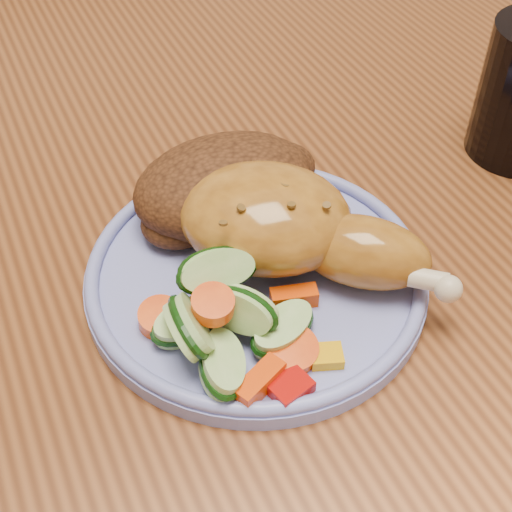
# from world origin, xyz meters

# --- Properties ---
(dining_table) EXTENTS (0.90, 1.40, 0.75)m
(dining_table) POSITION_xyz_m (0.00, 0.00, 0.67)
(dining_table) COLOR brown
(dining_table) RESTS_ON ground
(chair_far) EXTENTS (0.42, 0.42, 0.91)m
(chair_far) POSITION_xyz_m (0.00, 0.63, 0.49)
(chair_far) COLOR #4C2D16
(chair_far) RESTS_ON ground
(plate) EXTENTS (0.24, 0.24, 0.01)m
(plate) POSITION_xyz_m (-0.04, -0.06, 0.76)
(plate) COLOR #757ED1
(plate) RESTS_ON dining_table
(plate_rim) EXTENTS (0.24, 0.24, 0.01)m
(plate_rim) POSITION_xyz_m (-0.04, -0.06, 0.77)
(plate_rim) COLOR #757ED1
(plate_rim) RESTS_ON plate
(chicken_leg) EXTENTS (0.18, 0.19, 0.06)m
(chicken_leg) POSITION_xyz_m (-0.01, -0.06, 0.79)
(chicken_leg) COLOR #AE7124
(chicken_leg) RESTS_ON plate
(rice_pilaf) EXTENTS (0.15, 0.10, 0.06)m
(rice_pilaf) POSITION_xyz_m (-0.03, 0.01, 0.79)
(rice_pilaf) COLOR #4B2712
(rice_pilaf) RESTS_ON plate
(vegetable_pile) EXTENTS (0.12, 0.12, 0.06)m
(vegetable_pile) POSITION_xyz_m (-0.08, -0.10, 0.78)
(vegetable_pile) COLOR #A50A05
(vegetable_pile) RESTS_ON plate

